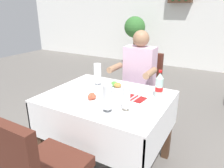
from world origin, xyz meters
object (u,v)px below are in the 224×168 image
at_px(chair_far_diner_seat, 141,87).
at_px(plate_near_camera, 91,99).
at_px(cola_bottle_primary, 159,86).
at_px(potted_plant_corner, 134,34).
at_px(seated_diner_far, 137,77).
at_px(plate_far_diner, 117,87).
at_px(beer_glass_right, 107,98).
at_px(beer_glass_middle, 126,99).
at_px(main_dining_table, 107,112).
at_px(napkin_cutlery_set, 135,98).
at_px(beer_glass_left, 98,74).

relative_size(chair_far_diner_seat, plate_near_camera, 3.95).
relative_size(cola_bottle_primary, potted_plant_corner, 0.19).
xyz_separation_m(seated_diner_far, plate_far_diner, (0.00, -0.52, 0.05)).
bearing_deg(plate_near_camera, beer_glass_right, -25.40).
bearing_deg(plate_far_diner, beer_glass_middle, -53.67).
bearing_deg(cola_bottle_primary, beer_glass_right, -118.09).
distance_m(main_dining_table, napkin_cutlery_set, 0.32).
height_order(plate_near_camera, napkin_cutlery_set, plate_near_camera).
distance_m(beer_glass_left, beer_glass_right, 0.60).
bearing_deg(beer_glass_left, beer_glass_middle, -36.52).
height_order(cola_bottle_primary, napkin_cutlery_set, cola_bottle_primary).
xyz_separation_m(main_dining_table, beer_glass_right, (0.17, -0.27, 0.29)).
distance_m(plate_near_camera, napkin_cutlery_set, 0.38).
bearing_deg(napkin_cutlery_set, plate_near_camera, -143.13).
bearing_deg(cola_bottle_primary, potted_plant_corner, 117.20).
relative_size(plate_near_camera, beer_glass_right, 1.11).
bearing_deg(main_dining_table, plate_near_camera, -106.75).
height_order(plate_near_camera, cola_bottle_primary, cola_bottle_primary).
height_order(plate_near_camera, beer_glass_left, beer_glass_left).
height_order(plate_far_diner, beer_glass_left, beer_glass_left).
height_order(beer_glass_left, beer_glass_middle, beer_glass_left).
relative_size(chair_far_diner_seat, beer_glass_left, 4.24).
relative_size(seated_diner_far, plate_far_diner, 5.13).
bearing_deg(beer_glass_left, main_dining_table, -40.32).
bearing_deg(plate_far_diner, main_dining_table, -89.58).
relative_size(plate_far_diner, beer_glass_middle, 1.23).
height_order(chair_far_diner_seat, beer_glass_right, chair_far_diner_seat).
bearing_deg(main_dining_table, potted_plant_corner, 110.23).
xyz_separation_m(beer_glass_middle, potted_plant_corner, (-1.61, 3.77, 0.02)).
bearing_deg(plate_near_camera, cola_bottle_primary, 37.37).
height_order(plate_far_diner, napkin_cutlery_set, plate_far_diner).
bearing_deg(seated_diner_far, main_dining_table, -89.63).
height_order(chair_far_diner_seat, beer_glass_left, beer_glass_left).
distance_m(chair_far_diner_seat, plate_far_diner, 0.66).
relative_size(beer_glass_middle, beer_glass_right, 0.90).
bearing_deg(beer_glass_middle, seated_diner_far, 107.81).
height_order(beer_glass_middle, potted_plant_corner, potted_plant_corner).
xyz_separation_m(chair_far_diner_seat, plate_far_diner, (-0.00, -0.63, 0.21)).
height_order(chair_far_diner_seat, seated_diner_far, seated_diner_far).
xyz_separation_m(plate_far_diner, beer_glass_left, (-0.21, -0.02, 0.10)).
distance_m(chair_far_diner_seat, beer_glass_left, 0.75).
relative_size(main_dining_table, beer_glass_left, 4.81).
distance_m(plate_near_camera, plate_far_diner, 0.37).
height_order(beer_glass_left, potted_plant_corner, potted_plant_corner).
relative_size(beer_glass_right, cola_bottle_primary, 0.88).
bearing_deg(main_dining_table, cola_bottle_primary, 24.70).
xyz_separation_m(chair_far_diner_seat, beer_glass_left, (-0.21, -0.65, 0.31)).
height_order(chair_far_diner_seat, beer_glass_middle, chair_far_diner_seat).
height_order(beer_glass_left, cola_bottle_primary, cola_bottle_primary).
xyz_separation_m(cola_bottle_primary, napkin_cutlery_set, (-0.17, -0.13, -0.10)).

